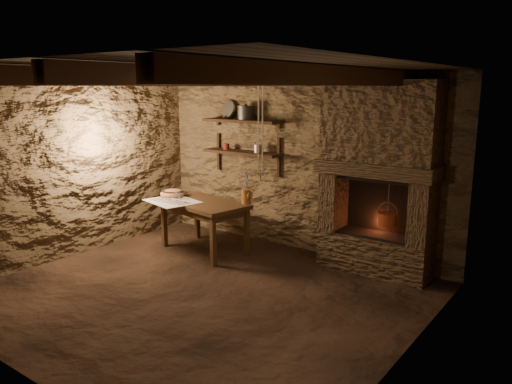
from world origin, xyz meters
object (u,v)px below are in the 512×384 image
Objects in this scene: work_table at (204,225)px; iron_stockpot at (246,113)px; red_pot at (388,218)px; stoneware_jug at (246,190)px; wooden_bowl at (173,194)px.

iron_stockpot reaches higher than work_table.
red_pot is (2.36, 0.60, 0.33)m from work_table.
work_table is 5.68× the size of iron_stockpot.
work_table is 3.02× the size of stoneware_jug.
wooden_bowl reaches higher than work_table.
iron_stockpot is (0.75, 0.74, 1.12)m from wooden_bowl.
wooden_bowl is at bearing -168.33° from work_table.
stoneware_jug is 1.14m from iron_stockpot.
work_table is at bearing 1.46° from wooden_bowl.
work_table is at bearing -153.92° from stoneware_jug.
work_table is 2.45m from red_pot.
work_table is 3.76× the size of wooden_bowl.
stoneware_jug is at bearing 35.16° from work_table.
red_pot reaches higher than wooden_bowl.
stoneware_jug is at bearing 13.29° from wooden_bowl.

